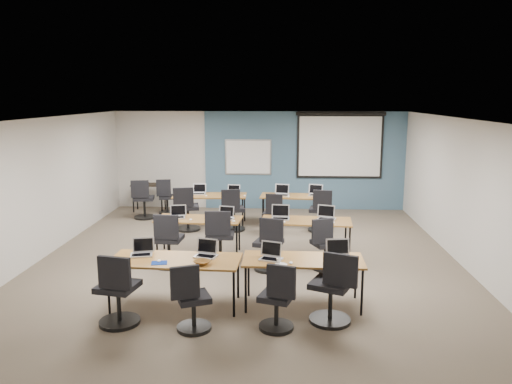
# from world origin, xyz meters

# --- Properties ---
(floor) EXTENTS (8.00, 9.00, 0.02)m
(floor) POSITION_xyz_m (0.00, 0.00, 0.00)
(floor) COLOR #6B6354
(floor) RESTS_ON ground
(ceiling) EXTENTS (8.00, 9.00, 0.02)m
(ceiling) POSITION_xyz_m (0.00, 0.00, 2.70)
(ceiling) COLOR white
(ceiling) RESTS_ON ground
(wall_back) EXTENTS (8.00, 0.04, 2.70)m
(wall_back) POSITION_xyz_m (0.00, 4.50, 1.35)
(wall_back) COLOR beige
(wall_back) RESTS_ON ground
(wall_front) EXTENTS (8.00, 0.04, 2.70)m
(wall_front) POSITION_xyz_m (0.00, -4.50, 1.35)
(wall_front) COLOR beige
(wall_front) RESTS_ON ground
(wall_left) EXTENTS (0.04, 9.00, 2.70)m
(wall_left) POSITION_xyz_m (-4.00, 0.00, 1.35)
(wall_left) COLOR beige
(wall_left) RESTS_ON ground
(wall_right) EXTENTS (0.04, 9.00, 2.70)m
(wall_right) POSITION_xyz_m (4.00, 0.00, 1.35)
(wall_right) COLOR beige
(wall_right) RESTS_ON ground
(blue_accent_panel) EXTENTS (5.50, 0.04, 2.70)m
(blue_accent_panel) POSITION_xyz_m (1.25, 4.47, 1.35)
(blue_accent_panel) COLOR #3D5977
(blue_accent_panel) RESTS_ON wall_back
(whiteboard) EXTENTS (1.28, 0.03, 0.98)m
(whiteboard) POSITION_xyz_m (-0.30, 4.43, 1.45)
(whiteboard) COLOR #A4AAAE
(whiteboard) RESTS_ON wall_back
(projector_screen) EXTENTS (2.40, 0.10, 1.82)m
(projector_screen) POSITION_xyz_m (2.20, 4.41, 1.89)
(projector_screen) COLOR black
(projector_screen) RESTS_ON wall_back
(training_table_front_left) EXTENTS (1.93, 0.80, 0.73)m
(training_table_front_left) POSITION_xyz_m (-0.94, -2.23, 0.69)
(training_table_front_left) COLOR #AA682F
(training_table_front_left) RESTS_ON floor
(training_table_front_right) EXTENTS (1.79, 0.74, 0.73)m
(training_table_front_right) POSITION_xyz_m (0.96, -2.13, 0.68)
(training_table_front_right) COLOR #9F6746
(training_table_front_right) RESTS_ON floor
(training_table_mid_left) EXTENTS (1.68, 0.70, 0.73)m
(training_table_mid_left) POSITION_xyz_m (-1.00, 0.26, 0.68)
(training_table_mid_left) COLOR brown
(training_table_mid_left) RESTS_ON floor
(training_table_mid_right) EXTENTS (1.75, 0.73, 0.73)m
(training_table_mid_right) POSITION_xyz_m (1.12, 0.24, 0.68)
(training_table_mid_right) COLOR brown
(training_table_mid_right) RESTS_ON floor
(training_table_back_left) EXTENTS (1.78, 0.74, 0.73)m
(training_table_back_left) POSITION_xyz_m (-1.12, 2.65, 0.68)
(training_table_back_left) COLOR #A35C2F
(training_table_back_left) RESTS_ON floor
(training_table_back_right) EXTENTS (1.68, 0.70, 0.73)m
(training_table_back_right) POSITION_xyz_m (0.97, 2.68, 0.68)
(training_table_back_right) COLOR brown
(training_table_back_right) RESTS_ON floor
(laptop_0) EXTENTS (0.32, 0.27, 0.25)m
(laptop_0) POSITION_xyz_m (-1.48, -2.05, 0.79)
(laptop_0) COLOR #B6B6B8
(laptop_0) RESTS_ON training_table_front_left
(mouse_0) EXTENTS (0.07, 0.10, 0.03)m
(mouse_0) POSITION_xyz_m (-1.15, -2.35, 0.74)
(mouse_0) COLOR white
(mouse_0) RESTS_ON training_table_front_left
(task_chair_0) EXTENTS (0.57, 0.57, 1.04)m
(task_chair_0) POSITION_xyz_m (-1.59, -2.93, 0.43)
(task_chair_0) COLOR black
(task_chair_0) RESTS_ON floor
(laptop_1) EXTENTS (0.32, 0.28, 0.25)m
(laptop_1) POSITION_xyz_m (-0.50, -2.06, 0.79)
(laptop_1) COLOR silver
(laptop_1) RESTS_ON training_table_front_left
(mouse_1) EXTENTS (0.09, 0.12, 0.04)m
(mouse_1) POSITION_xyz_m (-0.43, -2.31, 0.74)
(mouse_1) COLOR white
(mouse_1) RESTS_ON training_table_front_left
(task_chair_1) EXTENTS (0.50, 0.47, 0.96)m
(task_chair_1) POSITION_xyz_m (-0.55, -3.05, 0.39)
(task_chair_1) COLOR black
(task_chair_1) RESTS_ON floor
(laptop_2) EXTENTS (0.32, 0.27, 0.24)m
(laptop_2) POSITION_xyz_m (0.49, -2.15, 0.79)
(laptop_2) COLOR #A9A9AE
(laptop_2) RESTS_ON training_table_front_right
(mouse_2) EXTENTS (0.07, 0.10, 0.03)m
(mouse_2) POSITION_xyz_m (0.78, -2.34, 0.74)
(mouse_2) COLOR white
(mouse_2) RESTS_ON training_table_front_right
(task_chair_2) EXTENTS (0.49, 0.48, 0.96)m
(task_chair_2) POSITION_xyz_m (0.60, -2.97, 0.39)
(task_chair_2) COLOR black
(task_chair_2) RESTS_ON floor
(laptop_3) EXTENTS (0.36, 0.30, 0.27)m
(laptop_3) POSITION_xyz_m (1.49, -2.06, 0.80)
(laptop_3) COLOR silver
(laptop_3) RESTS_ON training_table_front_right
(mouse_3) EXTENTS (0.07, 0.10, 0.03)m
(mouse_3) POSITION_xyz_m (1.60, -2.29, 0.74)
(mouse_3) COLOR white
(mouse_3) RESTS_ON training_table_front_right
(task_chair_3) EXTENTS (0.62, 0.58, 1.06)m
(task_chair_3) POSITION_xyz_m (1.35, -2.71, 0.44)
(task_chair_3) COLOR black
(task_chair_3) RESTS_ON floor
(laptop_4) EXTENTS (0.31, 0.27, 0.24)m
(laptop_4) POSITION_xyz_m (-1.43, 0.32, 0.79)
(laptop_4) COLOR #A4A4AD
(laptop_4) RESTS_ON training_table_mid_left
(mouse_4) EXTENTS (0.08, 0.10, 0.03)m
(mouse_4) POSITION_xyz_m (-1.13, 0.12, 0.74)
(mouse_4) COLOR white
(mouse_4) RESTS_ON training_table_mid_left
(task_chair_4) EXTENTS (0.55, 0.55, 1.03)m
(task_chair_4) POSITION_xyz_m (-1.43, -0.54, 0.43)
(task_chair_4) COLOR black
(task_chair_4) RESTS_ON floor
(laptop_5) EXTENTS (0.31, 0.26, 0.24)m
(laptop_5) POSITION_xyz_m (-0.46, 0.28, 0.79)
(laptop_5) COLOR #9FA0AB
(laptop_5) RESTS_ON training_table_mid_left
(mouse_5) EXTENTS (0.06, 0.10, 0.03)m
(mouse_5) POSITION_xyz_m (-0.28, 0.04, 0.74)
(mouse_5) COLOR white
(mouse_5) RESTS_ON training_table_mid_left
(task_chair_5) EXTENTS (0.58, 0.58, 1.05)m
(task_chair_5) POSITION_xyz_m (-0.51, -0.31, 0.44)
(task_chair_5) COLOR black
(task_chair_5) RESTS_ON floor
(laptop_6) EXTENTS (0.35, 0.30, 0.27)m
(laptop_6) POSITION_xyz_m (0.62, 0.34, 0.80)
(laptop_6) COLOR silver
(laptop_6) RESTS_ON training_table_mid_right
(mouse_6) EXTENTS (0.07, 0.10, 0.04)m
(mouse_6) POSITION_xyz_m (0.68, 0.03, 0.74)
(mouse_6) COLOR white
(mouse_6) RESTS_ON training_table_mid_right
(task_chair_6) EXTENTS (0.53, 0.53, 1.01)m
(task_chair_6) POSITION_xyz_m (0.42, -0.63, 0.42)
(task_chair_6) COLOR black
(task_chair_6) RESTS_ON floor
(laptop_7) EXTENTS (0.34, 0.29, 0.26)m
(laptop_7) POSITION_xyz_m (1.52, 0.36, 0.79)
(laptop_7) COLOR #B5B5B5
(laptop_7) RESTS_ON training_table_mid_right
(mouse_7) EXTENTS (0.07, 0.10, 0.03)m
(mouse_7) POSITION_xyz_m (1.62, 0.04, 0.74)
(mouse_7) COLOR white
(mouse_7) RESTS_ON training_table_mid_right
(task_chair_7) EXTENTS (0.53, 0.50, 0.98)m
(task_chair_7) POSITION_xyz_m (1.42, -0.52, 0.40)
(task_chair_7) COLOR black
(task_chair_7) RESTS_ON floor
(laptop_8) EXTENTS (0.32, 0.27, 0.24)m
(laptop_8) POSITION_xyz_m (-1.40, 2.77, 0.79)
(laptop_8) COLOR silver
(laptop_8) RESTS_ON training_table_back_left
(mouse_8) EXTENTS (0.08, 0.10, 0.03)m
(mouse_8) POSITION_xyz_m (-1.18, 2.49, 0.74)
(mouse_8) COLOR white
(mouse_8) RESTS_ON training_table_back_left
(task_chair_8) EXTENTS (0.58, 0.58, 1.05)m
(task_chair_8) POSITION_xyz_m (-1.58, 2.02, 0.44)
(task_chair_8) COLOR black
(task_chair_8) RESTS_ON floor
(laptop_9) EXTENTS (0.31, 0.26, 0.24)m
(laptop_9) POSITION_xyz_m (-0.54, 2.73, 0.79)
(laptop_9) COLOR #B4B4B5
(laptop_9) RESTS_ON training_table_back_left
(mouse_9) EXTENTS (0.08, 0.10, 0.03)m
(mouse_9) POSITION_xyz_m (-0.26, 2.55, 0.74)
(mouse_9) COLOR white
(mouse_9) RESTS_ON training_table_back_left
(task_chair_9) EXTENTS (0.53, 0.53, 1.01)m
(task_chair_9) POSITION_xyz_m (-0.49, 2.05, 0.42)
(task_chair_9) COLOR black
(task_chair_9) RESTS_ON floor
(laptop_10) EXTENTS (0.34, 0.29, 0.26)m
(laptop_10) POSITION_xyz_m (0.64, 2.72, 0.79)
(laptop_10) COLOR #AFAFAF
(laptop_10) RESTS_ON training_table_back_right
(mouse_10) EXTENTS (0.08, 0.11, 0.04)m
(mouse_10) POSITION_xyz_m (0.80, 2.49, 0.74)
(mouse_10) COLOR white
(mouse_10) RESTS_ON training_table_back_right
(task_chair_10) EXTENTS (0.47, 0.47, 0.95)m
(task_chair_10) POSITION_xyz_m (0.44, 1.83, 0.39)
(task_chair_10) COLOR black
(task_chair_10) RESTS_ON floor
(laptop_11) EXTENTS (0.34, 0.29, 0.26)m
(laptop_11) POSITION_xyz_m (1.47, 2.73, 0.79)
(laptop_11) COLOR silver
(laptop_11) RESTS_ON training_table_back_right
(mouse_11) EXTENTS (0.07, 0.09, 0.03)m
(mouse_11) POSITION_xyz_m (1.62, 2.49, 0.74)
(mouse_11) COLOR white
(mouse_11) RESTS_ON training_table_back_right
(task_chair_11) EXTENTS (0.53, 0.53, 1.01)m
(task_chair_11) POSITION_xyz_m (1.54, 2.07, 0.42)
(task_chair_11) COLOR black
(task_chair_11) RESTS_ON floor
(blue_mousepad) EXTENTS (0.26, 0.23, 0.01)m
(blue_mousepad) POSITION_xyz_m (-1.13, -2.42, 0.73)
(blue_mousepad) COLOR navy
(blue_mousepad) RESTS_ON training_table_front_left
(snack_bowl) EXTENTS (0.31, 0.31, 0.06)m
(snack_bowl) POSITION_xyz_m (-0.50, -2.44, 0.76)
(snack_bowl) COLOR brown
(snack_bowl) RESTS_ON training_table_front_left
(snack_plate) EXTENTS (0.19, 0.19, 0.01)m
(snack_plate) POSITION_xyz_m (0.64, -2.42, 0.74)
(snack_plate) COLOR white
(snack_plate) RESTS_ON training_table_front_right
(coffee_cup) EXTENTS (0.05, 0.05, 0.05)m
(coffee_cup) POSITION_xyz_m (0.60, -2.35, 0.77)
(coffee_cup) COLOR white
(coffee_cup) RESTS_ON snack_plate
(utility_table) EXTENTS (0.90, 0.50, 0.75)m
(utility_table) POSITION_xyz_m (-2.99, 3.98, 0.65)
(utility_table) COLOR black
(utility_table) RESTS_ON floor
(spare_chair_a) EXTENTS (0.47, 0.47, 0.95)m
(spare_chair_a) POSITION_xyz_m (-2.44, 3.65, 0.39)
(spare_chair_a) COLOR black
(spare_chair_a) RESTS_ON floor
(spare_chair_b) EXTENTS (0.55, 0.55, 1.03)m
(spare_chair_b) POSITION_xyz_m (-2.91, 3.10, 0.43)
(spare_chair_b) COLOR black
(spare_chair_b) RESTS_ON floor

